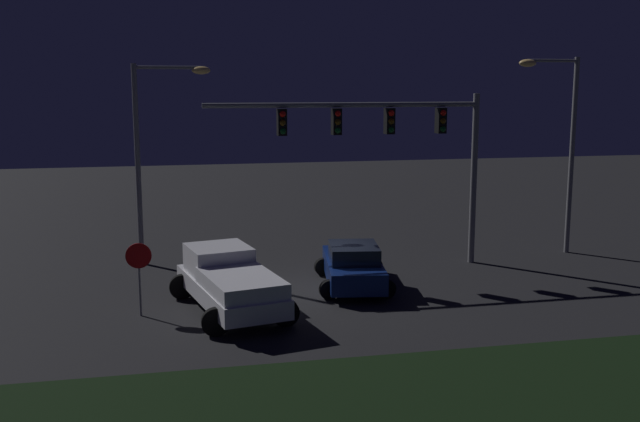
{
  "coord_description": "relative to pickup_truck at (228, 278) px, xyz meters",
  "views": [
    {
      "loc": [
        -5.22,
        -23.37,
        6.86
      ],
      "look_at": [
        -0.2,
        0.33,
        2.64
      ],
      "focal_mm": 41.19,
      "sensor_mm": 36.0,
      "label": 1
    }
  ],
  "objects": [
    {
      "name": "grass_median",
      "position": [
        3.47,
        -8.38,
        -0.95
      ],
      "size": [
        25.56,
        7.02,
        0.1
      ],
      "primitive_type": "cube",
      "color": "black",
      "rests_on": "ground_plane"
    },
    {
      "name": "street_lamp_left",
      "position": [
        -2.16,
        6.58,
        3.86
      ],
      "size": [
        2.91,
        0.44,
        7.6
      ],
      "color": "slate",
      "rests_on": "ground_plane"
    },
    {
      "name": "traffic_signal_gantry",
      "position": [
        6.39,
        4.18,
        4.03
      ],
      "size": [
        10.32,
        0.56,
        6.5
      ],
      "color": "slate",
      "rests_on": "ground_plane"
    },
    {
      "name": "car_sedan",
      "position": [
        4.37,
        1.74,
        -0.26
      ],
      "size": [
        2.91,
        4.62,
        1.51
      ],
      "rotation": [
        0.0,
        0.0,
        1.42
      ],
      "color": "navy",
      "rests_on": "ground_plane"
    },
    {
      "name": "ground_plane",
      "position": [
        3.47,
        1.59,
        -1.0
      ],
      "size": [
        80.0,
        80.0,
        0.0
      ],
      "primitive_type": "plane",
      "color": "black"
    },
    {
      "name": "pickup_truck",
      "position": [
        0.0,
        0.0,
        0.0
      ],
      "size": [
        3.64,
        5.7,
        1.8
      ],
      "rotation": [
        0.0,
        0.0,
        1.78
      ],
      "color": "silver",
      "rests_on": "ground_plane"
    },
    {
      "name": "stop_sign",
      "position": [
        -2.63,
        -0.06,
        0.56
      ],
      "size": [
        0.76,
        0.08,
        2.23
      ],
      "color": "slate",
      "rests_on": "ground_plane"
    },
    {
      "name": "street_lamp_right",
      "position": [
        13.77,
        4.97,
        3.99
      ],
      "size": [
        2.57,
        0.44,
        7.89
      ],
      "color": "slate",
      "rests_on": "ground_plane"
    }
  ]
}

